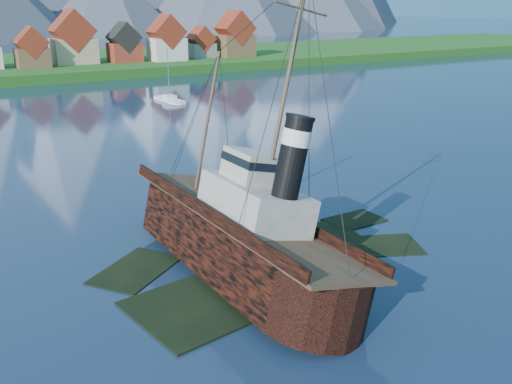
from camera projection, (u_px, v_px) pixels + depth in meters
ground at (260, 272)px, 49.19m from camera, size 1400.00×1400.00×0.00m
shoal at (264, 262)px, 51.92m from camera, size 31.71×21.24×1.14m
seawall at (3, 87)px, 155.62m from camera, size 600.00×2.50×2.00m
tugboat_wreck at (222, 229)px, 49.70m from camera, size 7.71×33.23×26.33m
sailboat_e at (170, 100)px, 133.16m from camera, size 3.39×11.26×12.90m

